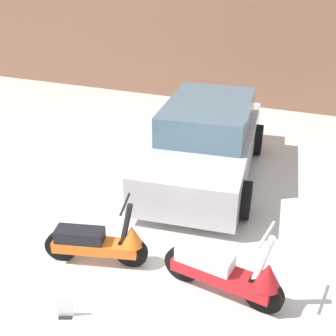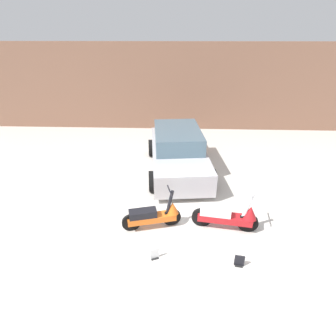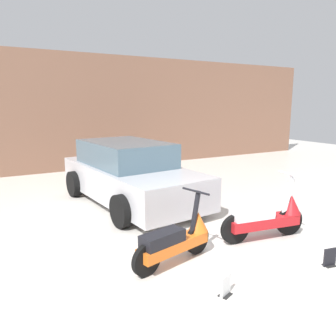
# 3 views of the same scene
# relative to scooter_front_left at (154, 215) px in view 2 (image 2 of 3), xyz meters

# --- Properties ---
(ground_plane) EXTENTS (28.00, 28.00, 0.00)m
(ground_plane) POSITION_rel_scooter_front_left_xyz_m (0.94, -0.53, -0.36)
(ground_plane) COLOR silver
(wall_back) EXTENTS (19.60, 0.12, 3.93)m
(wall_back) POSITION_rel_scooter_front_left_xyz_m (0.94, 7.50, 1.61)
(wall_back) COLOR #845B47
(wall_back) RESTS_ON ground_plane
(scooter_front_left) EXTENTS (1.42, 0.64, 1.01)m
(scooter_front_left) POSITION_rel_scooter_front_left_xyz_m (0.00, 0.00, 0.00)
(scooter_front_left) COLOR black
(scooter_front_left) RESTS_ON ground_plane
(scooter_front_right) EXTENTS (1.58, 0.60, 1.10)m
(scooter_front_right) POSITION_rel_scooter_front_left_xyz_m (1.76, 0.01, 0.03)
(scooter_front_right) COLOR black
(scooter_front_right) RESTS_ON ground_plane
(car_rear_left) EXTENTS (2.33, 4.29, 1.40)m
(car_rear_left) POSITION_rel_scooter_front_left_xyz_m (0.54, 3.11, 0.31)
(car_rear_left) COLOR #B7B7BC
(car_rear_left) RESTS_ON ground_plane
(placard_near_left_scooter) EXTENTS (0.20, 0.17, 0.26)m
(placard_near_left_scooter) POSITION_rel_scooter_front_left_xyz_m (0.09, -1.01, -0.24)
(placard_near_left_scooter) COLOR black
(placard_near_left_scooter) RESTS_ON ground_plane
(placard_near_right_scooter) EXTENTS (0.20, 0.15, 0.26)m
(placard_near_right_scooter) POSITION_rel_scooter_front_left_xyz_m (1.84, -1.13, -0.24)
(placard_near_right_scooter) COLOR black
(placard_near_right_scooter) RESTS_ON ground_plane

